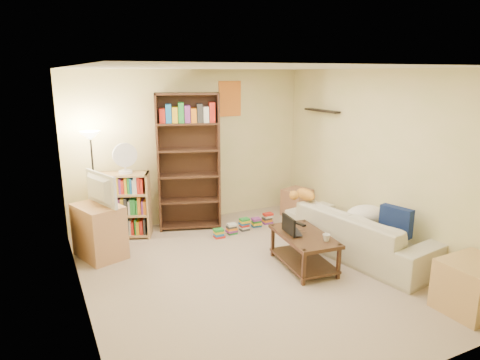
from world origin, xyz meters
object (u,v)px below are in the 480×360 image
object	(u,v)px
mug	(326,238)
end_cabinet	(473,286)
tabby_cat	(304,195)
tv_stand	(99,231)
laptop	(299,233)
sofa	(360,233)
desk_fan	(125,158)
floor_lamp	(92,155)
short_bookshelf	(124,205)
tall_bookshelf	(189,159)
television	(96,190)
side_table	(297,202)
coffee_table	(304,246)

from	to	relation	value
mug	end_cabinet	size ratio (longest dim) A/B	0.15
tabby_cat	tv_stand	xyz separation A→B (m)	(-2.79, 0.74, -0.35)
laptop	sofa	bearing A→B (deg)	-75.16
desk_fan	floor_lamp	size ratio (longest dim) A/B	0.28
tabby_cat	short_bookshelf	size ratio (longest dim) A/B	0.50
tall_bookshelf	floor_lamp	xyz separation A→B (m)	(-1.44, -0.06, 0.19)
television	desk_fan	world-z (taller)	desk_fan
tabby_cat	desk_fan	xyz separation A→B (m)	(-2.28, 1.28, 0.52)
tv_stand	short_bookshelf	xyz separation A→B (m)	(0.45, 0.59, 0.13)
desk_fan	side_table	bearing A→B (deg)	-5.20
coffee_table	tabby_cat	bearing A→B (deg)	63.00
tall_bookshelf	floor_lamp	world-z (taller)	tall_bookshelf
tabby_cat	tall_bookshelf	size ratio (longest dim) A/B	0.23
desk_fan	floor_lamp	distance (m)	0.48
tv_stand	end_cabinet	bearing A→B (deg)	-62.25
tabby_cat	short_bookshelf	bearing A→B (deg)	150.40
sofa	tabby_cat	size ratio (longest dim) A/B	4.52
floor_lamp	tabby_cat	bearing A→B (deg)	-23.82
mug	television	bearing A→B (deg)	143.32
tall_bookshelf	side_table	distance (m)	2.10
mug	end_cabinet	bearing A→B (deg)	-56.52
coffee_table	tall_bookshelf	size ratio (longest dim) A/B	0.49
mug	tabby_cat	bearing A→B (deg)	70.16
laptop	floor_lamp	size ratio (longest dim) A/B	0.22
mug	short_bookshelf	world-z (taller)	short_bookshelf
sofa	tall_bookshelf	xyz separation A→B (m)	(-1.71, 2.05, 0.82)
tv_stand	side_table	size ratio (longest dim) A/B	1.55
coffee_table	television	distance (m)	2.82
desk_fan	end_cabinet	distance (m)	4.72
sofa	mug	distance (m)	0.85
coffee_table	laptop	bearing A→B (deg)	136.62
mug	floor_lamp	bearing A→B (deg)	136.24
tabby_cat	tv_stand	world-z (taller)	tabby_cat
tabby_cat	mug	size ratio (longest dim) A/B	4.97
television	tv_stand	bearing A→B (deg)	-0.00
sofa	tv_stand	size ratio (longest dim) A/B	3.10
desk_fan	end_cabinet	xyz separation A→B (m)	(2.79, -3.68, -0.96)
coffee_table	laptop	distance (m)	0.18
floor_lamp	side_table	distance (m)	3.51
mug	short_bookshelf	xyz separation A→B (m)	(-1.96, 2.38, 0.01)
mug	desk_fan	world-z (taller)	desk_fan
laptop	television	size ratio (longest dim) A/B	0.48
coffee_table	end_cabinet	bearing A→B (deg)	-52.48
tv_stand	desk_fan	distance (m)	1.14
tabby_cat	desk_fan	distance (m)	2.67
sofa	tabby_cat	world-z (taller)	tabby_cat
side_table	end_cabinet	world-z (taller)	end_cabinet
coffee_table	floor_lamp	distance (m)	3.17
sofa	coffee_table	distance (m)	0.90
tall_bookshelf	end_cabinet	size ratio (longest dim) A/B	3.28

